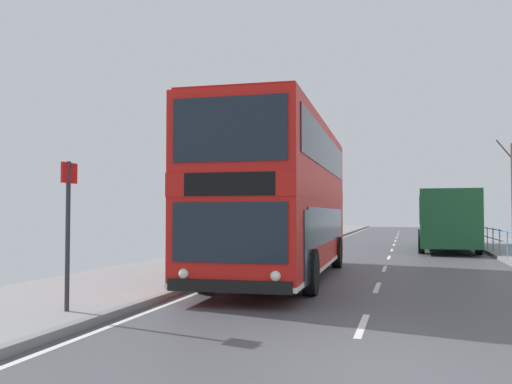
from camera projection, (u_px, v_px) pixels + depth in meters
ground at (286, 361)px, 6.69m from camera, size 15.80×140.00×0.20m
double_decker_bus_main at (281, 198)px, 15.65m from camera, size 3.02×10.81×4.37m
background_bus_far_lane at (446, 218)px, 27.58m from camera, size 2.86×9.34×2.91m
bus_stop_sign_near at (68, 218)px, 9.60m from camera, size 0.08×0.44×2.61m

